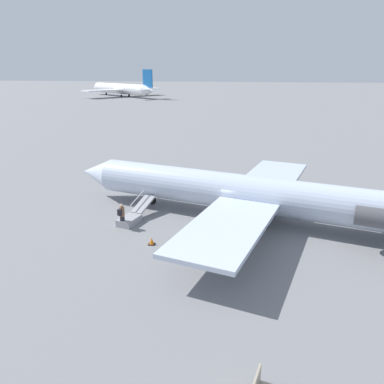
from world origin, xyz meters
TOP-DOWN VIEW (x-y plane):
  - ground_plane at (0.00, 0.00)m, footprint 600.00×600.00m
  - airplane_main at (-0.90, 0.23)m, footprint 28.72×22.04m
  - airplane_taxiing_distant at (53.12, -120.06)m, footprint 37.70×31.33m
  - boarding_stairs at (7.54, 2.05)m, footprint 1.97×4.14m
  - passenger at (7.90, 3.16)m, footprint 0.40×0.56m
  - traffic_cone_near_stairs at (5.14, 5.37)m, footprint 0.42×0.42m

SIDE VIEW (x-z plane):
  - ground_plane at x=0.00m, z-range 0.00..0.00m
  - traffic_cone_near_stairs at x=5.14m, z-range -0.02..0.45m
  - boarding_stairs at x=7.54m, z-range -0.48..1.23m
  - passenger at x=7.90m, z-range 0.13..1.87m
  - airplane_main at x=-0.90m, z-range -1.39..5.54m
  - airplane_taxiing_distant at x=53.12m, z-range -2.09..8.26m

